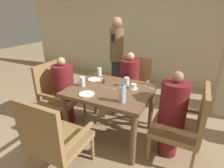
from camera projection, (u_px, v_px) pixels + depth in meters
ground_plane at (111, 134)px, 2.68m from camera, size 16.00×16.00×0.00m
wall_back at (158, 27)px, 4.27m from camera, size 8.00×0.06×2.80m
dining_table at (111, 96)px, 2.43m from camera, size 1.11×0.91×0.76m
chair_left_side at (57, 92)px, 2.89m from camera, size 0.56×0.56×0.97m
diner_in_left_chair at (64, 90)px, 2.80m from camera, size 0.32×0.32×1.11m
chair_far_side at (132, 84)px, 3.22m from camera, size 0.56×0.56×0.97m
diner_in_far_chair at (129, 83)px, 3.07m from camera, size 0.32×0.32×1.12m
chair_right_side at (185, 123)px, 2.08m from camera, size 0.56×0.56×0.97m
diner_in_right_chair at (172, 115)px, 2.11m from camera, size 0.32×0.32×1.13m
chair_near_corner at (54, 138)px, 1.84m from camera, size 0.56×0.56×0.97m
standing_host at (116, 56)px, 3.65m from camera, size 0.28×0.32×1.65m
plate_main_left at (87, 94)px, 2.21m from camera, size 0.20×0.20×0.01m
plate_main_right at (94, 79)px, 2.69m from camera, size 0.20×0.20×0.01m
teacup_with_saucer at (134, 87)px, 2.37m from camera, size 0.12×0.12×0.07m
water_bottle at (122, 94)px, 1.99m from camera, size 0.08×0.08×0.23m
glass_tall_near at (82, 81)px, 2.44m from camera, size 0.07×0.07×0.13m
glass_tall_mid at (99, 72)px, 2.84m from camera, size 0.07×0.07×0.13m
glass_tall_far at (127, 82)px, 2.43m from camera, size 0.07×0.07×0.13m
salt_shaker at (102, 80)px, 2.56m from camera, size 0.03×0.03×0.07m
pepper_shaker at (104, 81)px, 2.55m from camera, size 0.03×0.03×0.07m
fork_beside_plate at (111, 88)px, 2.39m from camera, size 0.17×0.03×0.00m
knife_beside_plate at (149, 88)px, 2.40m from camera, size 0.16×0.11×0.00m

